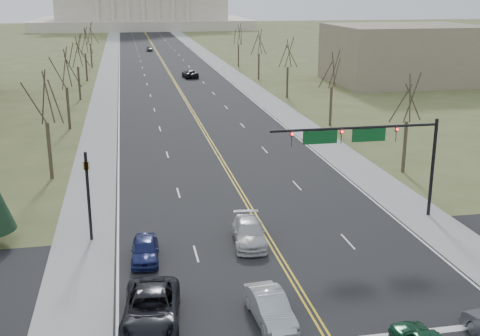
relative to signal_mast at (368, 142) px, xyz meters
name	(u,v)px	position (x,y,z in m)	size (l,w,h in m)	color
ground	(324,331)	(-7.45, -13.50, -5.76)	(600.00, 600.00, 0.00)	#4B542A
road	(165,65)	(-7.45, 96.50, -5.76)	(20.00, 380.00, 0.01)	black
cross_road	(290,276)	(-7.45, -7.50, -5.76)	(120.00, 14.00, 0.01)	black
sidewalk_left	(109,66)	(-19.45, 96.50, -5.75)	(4.00, 380.00, 0.03)	gray
sidewalk_right	(218,64)	(4.55, 96.50, -5.75)	(4.00, 380.00, 0.03)	gray
center_line	(165,65)	(-7.45, 96.50, -5.75)	(0.42, 380.00, 0.01)	gold
edge_line_left	(119,66)	(-17.25, 96.50, -5.75)	(0.15, 380.00, 0.01)	silver
edge_line_right	(208,64)	(2.35, 96.50, -5.75)	(0.15, 380.00, 0.01)	silver
stop_bar	(429,331)	(-2.45, -14.50, -5.75)	(9.50, 0.50, 0.01)	silver
signal_mast	(368,142)	(0.00, 0.00, 0.00)	(12.12, 0.44, 7.20)	black
signal_left	(88,186)	(-18.95, 0.00, -2.05)	(0.32, 0.36, 6.00)	black
tree_r_0	(408,101)	(8.05, 10.50, 0.79)	(3.74, 3.74, 8.50)	#352B1F
tree_l_0	(45,100)	(-22.95, 14.50, 1.18)	(3.96, 3.96, 9.00)	#352B1F
tree_r_1	(332,71)	(8.05, 30.50, 0.79)	(3.74, 3.74, 8.50)	#352B1F
tree_l_1	(65,70)	(-22.95, 34.50, 1.18)	(3.96, 3.96, 9.00)	#352B1F
tree_r_2	(288,55)	(8.05, 50.50, 0.79)	(3.74, 3.74, 8.50)	#352B1F
tree_l_2	(77,53)	(-22.95, 54.50, 1.18)	(3.96, 3.96, 9.00)	#352B1F
tree_r_3	(259,43)	(8.05, 70.50, 0.79)	(3.74, 3.74, 8.50)	#352B1F
tree_l_3	(84,42)	(-22.95, 74.50, 1.18)	(3.96, 3.96, 9.00)	#352B1F
tree_r_4	(238,36)	(8.05, 90.50, 0.79)	(3.74, 3.74, 8.50)	#352B1F
tree_l_4	(90,34)	(-22.95, 94.50, 1.18)	(3.96, 3.96, 9.00)	#352B1F
bldg_right_mass	(404,54)	(32.55, 62.50, -0.76)	(25.00, 20.00, 10.00)	#7A6A56
car_sb_inner_lead	(270,308)	(-9.79, -12.10, -5.01)	(1.56, 4.48, 1.48)	#A3A6AB
car_sb_outer_lead	(151,309)	(-15.58, -11.28, -4.92)	(2.76, 5.99, 1.66)	black
car_sb_inner_second	(249,233)	(-8.85, -2.51, -5.03)	(2.02, 4.97, 1.44)	#B8B8B8
car_sb_outer_second	(145,250)	(-15.59, -3.87, -5.05)	(1.65, 4.09, 1.39)	navy
car_far_nb	(190,74)	(-4.12, 75.32, -5.02)	(2.43, 5.27, 1.47)	black
car_far_sb	(149,48)	(-9.22, 128.84, -5.05)	(1.65, 4.10, 1.40)	#4C4D54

